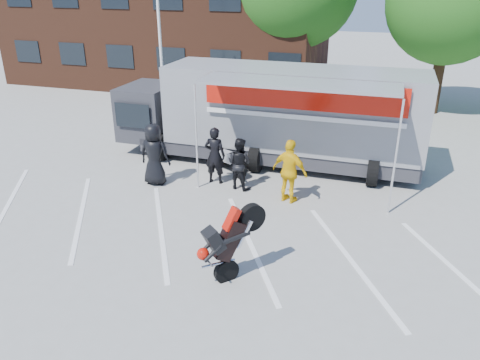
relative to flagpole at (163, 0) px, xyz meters
The scene contains 12 objects.
ground 12.83m from the flagpole, 58.02° to the right, with size 100.00×100.00×0.00m, color #969691.
parking_bay_lines 12.06m from the flagpole, 55.25° to the right, with size 18.00×5.00×0.01m, color white.
office_building 8.97m from the flagpole, 115.15° to the left, with size 18.00×8.00×7.00m, color #4F2919.
flagpole is the anchor object (origin of this frame).
tree_mid 12.31m from the flagpole, 23.97° to the left, with size 5.44×5.44×7.68m.
transporter_truck 8.47m from the flagpole, 31.85° to the right, with size 10.25×4.94×3.26m, color gray, non-canonical shape.
parked_motorcycle 8.36m from the flagpole, 48.61° to the right, with size 0.62×1.86×0.97m, color #BABABF, non-canonical shape.
stunt_bike_rider 13.23m from the flagpole, 56.37° to the right, with size 0.73×1.56×1.84m, color black, non-canonical shape.
spectator_leather_a 8.10m from the flagpole, 67.91° to the right, with size 0.94×0.61×1.92m, color black.
spectator_leather_b 8.38m from the flagpole, 53.24° to the right, with size 0.65×0.43×1.80m, color black.
spectator_leather_c 9.01m from the flagpole, 49.13° to the right, with size 0.77×0.60×1.59m, color black.
spectator_hivis 10.27m from the flagpole, 43.38° to the right, with size 1.09×0.45×1.85m, color yellow.
Camera 1 is at (2.97, -8.39, 5.94)m, focal length 35.00 mm.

